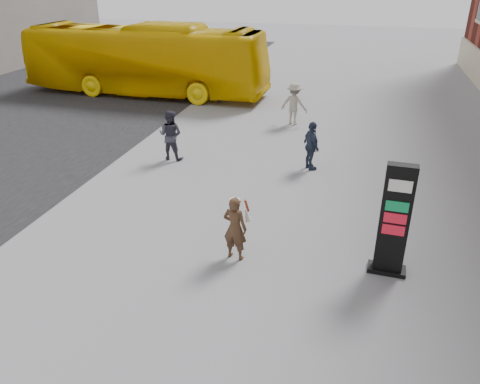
% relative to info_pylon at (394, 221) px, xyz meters
% --- Properties ---
extents(ground, '(100.00, 100.00, 0.00)m').
position_rel_info_pylon_xyz_m(ground, '(-4.05, -0.76, -1.28)').
color(ground, '#9E9EA3').
extents(info_pylon, '(0.84, 0.45, 2.57)m').
position_rel_info_pylon_xyz_m(info_pylon, '(0.00, 0.00, 0.00)').
color(info_pylon, black).
rests_on(info_pylon, ground).
extents(woman, '(0.66, 0.61, 1.57)m').
position_rel_info_pylon_xyz_m(woman, '(-3.41, -0.31, -0.48)').
color(woman, '#3F2618').
rests_on(woman, ground).
extents(bus, '(12.88, 3.31, 3.57)m').
position_rel_info_pylon_xyz_m(bus, '(-12.05, 13.61, 0.50)').
color(bus, '#DFB204').
rests_on(bus, road).
extents(pedestrian_a, '(0.89, 0.71, 1.75)m').
position_rel_info_pylon_xyz_m(pedestrian_a, '(-7.22, 5.15, -0.41)').
color(pedestrian_a, '#32313E').
rests_on(pedestrian_a, ground).
extents(pedestrian_b, '(1.26, 0.87, 1.78)m').
position_rel_info_pylon_xyz_m(pedestrian_b, '(-3.69, 10.24, -0.39)').
color(pedestrian_b, gray).
rests_on(pedestrian_b, ground).
extents(pedestrian_c, '(0.85, 1.02, 1.64)m').
position_rel_info_pylon_xyz_m(pedestrian_c, '(-2.37, 5.44, -0.47)').
color(pedestrian_c, '#293447').
rests_on(pedestrian_c, ground).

